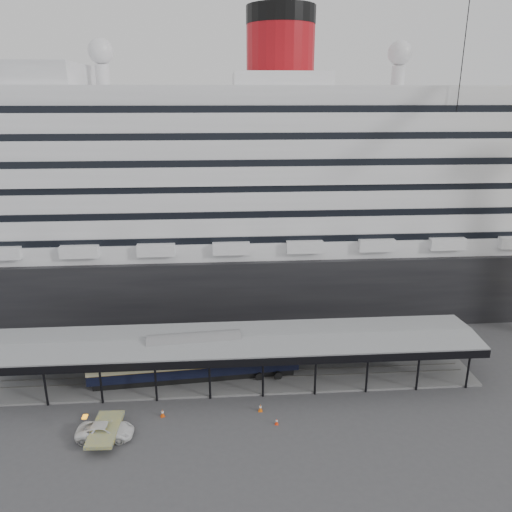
{
  "coord_description": "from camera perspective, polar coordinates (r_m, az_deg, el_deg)",
  "views": [
    {
      "loc": [
        -1.32,
        -46.51,
        31.54
      ],
      "look_at": [
        2.65,
        8.0,
        13.98
      ],
      "focal_mm": 35.0,
      "sensor_mm": 36.0,
      "label": 1
    }
  ],
  "objects": [
    {
      "name": "ground",
      "position": [
        56.21,
        -2.19,
        -16.34
      ],
      "size": [
        200.0,
        200.0,
        0.0
      ],
      "primitive_type": "plane",
      "color": "#3C3C3F",
      "rests_on": "ground"
    },
    {
      "name": "port_truck",
      "position": [
        52.98,
        -16.84,
        -18.6
      ],
      "size": [
        5.53,
        2.73,
        1.51
      ],
      "primitive_type": "imported",
      "rotation": [
        0.0,
        0.0,
        1.53
      ],
      "color": "white",
      "rests_on": "ground"
    },
    {
      "name": "traffic_cone_mid",
      "position": [
        52.88,
        2.37,
        -18.38
      ],
      "size": [
        0.39,
        0.39,
        0.67
      ],
      "rotation": [
        0.0,
        0.0,
        -0.14
      ],
      "color": "#FC350E",
      "rests_on": "ground"
    },
    {
      "name": "cruise_ship",
      "position": [
        79.63,
        -3.15,
        8.25
      ],
      "size": [
        130.0,
        30.0,
        43.9
      ],
      "color": "black",
      "rests_on": "ground"
    },
    {
      "name": "pullman_carriage",
      "position": [
        59.06,
        -7.01,
        -11.41
      ],
      "size": [
        24.14,
        4.97,
        23.53
      ],
      "rotation": [
        0.0,
        0.0,
        0.08
      ],
      "color": "black",
      "rests_on": "ground"
    },
    {
      "name": "platform_canopy",
      "position": [
        59.22,
        -2.39,
        -11.73
      ],
      "size": [
        56.0,
        9.18,
        5.3
      ],
      "color": "slate",
      "rests_on": "ground"
    },
    {
      "name": "traffic_cone_right",
      "position": [
        54.6,
        0.5,
        -16.94
      ],
      "size": [
        0.46,
        0.46,
        0.84
      ],
      "rotation": [
        0.0,
        0.0,
        -0.08
      ],
      "color": "#E55F0C",
      "rests_on": "ground"
    },
    {
      "name": "traffic_cone_left",
      "position": [
        54.71,
        -10.64,
        -17.21
      ],
      "size": [
        0.55,
        0.55,
        0.83
      ],
      "rotation": [
        0.0,
        0.0,
        0.35
      ],
      "color": "#DD4B0C",
      "rests_on": "ground"
    }
  ]
}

